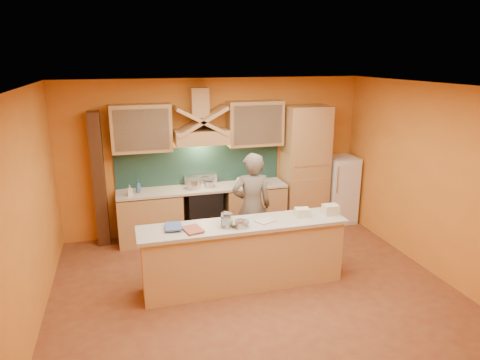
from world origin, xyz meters
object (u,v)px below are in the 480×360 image
object	(u,v)px
stove	(204,212)
kitchen_scale	(240,225)
fridge	(339,189)
mixing_bowl	(239,224)
person	(252,207)

from	to	relation	value
stove	kitchen_scale	bearing A→B (deg)	-86.90
fridge	mixing_bowl	xyz separation A→B (m)	(-2.58, -1.98, 0.33)
fridge	kitchen_scale	size ratio (longest dim) A/B	11.82
fridge	mixing_bowl	size ratio (longest dim) A/B	5.00
stove	fridge	xyz separation A→B (m)	(2.70, 0.00, 0.20)
fridge	person	size ratio (longest dim) A/B	0.75
fridge	mixing_bowl	distance (m)	3.27
kitchen_scale	person	bearing A→B (deg)	50.39
stove	person	size ratio (longest dim) A/B	0.52
kitchen_scale	mixing_bowl	size ratio (longest dim) A/B	0.42
person	mixing_bowl	distance (m)	1.01
kitchen_scale	fridge	bearing A→B (deg)	24.17
stove	fridge	world-z (taller)	fridge
person	mixing_bowl	world-z (taller)	person
fridge	person	world-z (taller)	person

